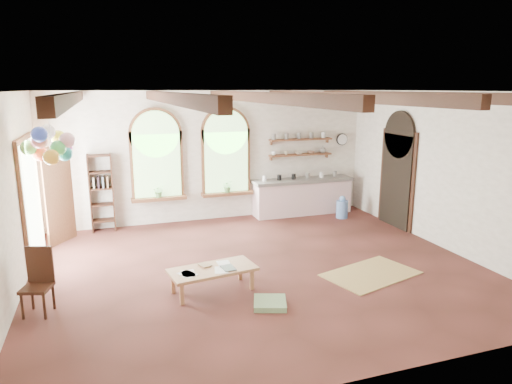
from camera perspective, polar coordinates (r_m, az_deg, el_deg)
name	(u,v)px	position (r m, az deg, el deg)	size (l,w,h in m)	color
floor	(259,268)	(8.56, 0.42, -9.49)	(8.00, 8.00, 0.00)	brown
ceiling_beams	(260,97)	(7.91, 0.45, 11.75)	(6.20, 6.80, 0.18)	#3B1C12
window_left	(157,158)	(11.09, -12.30, 4.16)	(1.30, 0.28, 2.20)	brown
window_right	(226,155)	(11.40, -3.76, 4.66)	(1.30, 0.28, 2.20)	brown
left_doorway	(31,202)	(9.62, -26.28, -1.13)	(0.10, 1.90, 2.50)	brown
right_doorway	(396,181)	(11.31, 17.11, 1.32)	(0.10, 1.30, 2.40)	black
kitchen_counter	(302,196)	(12.07, 5.81, -0.51)	(2.68, 0.62, 0.94)	silver
wall_shelf_lower	(300,155)	(12.03, 5.58, 4.67)	(1.70, 0.24, 0.04)	brown
wall_shelf_upper	(301,139)	(11.98, 5.62, 6.56)	(1.70, 0.24, 0.04)	brown
wall_clock	(342,139)	(12.61, 10.71, 6.48)	(0.32, 0.32, 0.04)	black
bookshelf	(101,193)	(11.06, -18.76, -0.12)	(0.53, 0.32, 1.80)	#3B1C12
coffee_table	(213,271)	(7.55, -5.45, -9.80)	(1.48, 0.84, 0.40)	#AC784F
side_chair	(38,295)	(7.57, -25.56, -11.56)	(0.49, 0.49, 0.99)	#3B1C12
floor_mat	(371,274)	(8.54, 14.16, -9.89)	(1.64, 1.01, 0.02)	tan
floor_cushion	(270,303)	(7.18, 1.76, -13.70)	(0.49, 0.49, 0.08)	#779D6C
water_jug_a	(342,208)	(11.87, 10.70, -2.02)	(0.30, 0.30, 0.58)	#5D87C9
water_jug_b	(343,202)	(12.60, 10.85, -1.27)	(0.27, 0.27, 0.52)	#5D87C9
balloon_cluster	(51,145)	(8.38, -24.25, 5.43)	(0.87, 0.97, 1.16)	silver
table_book	(201,266)	(7.62, -6.93, -9.17)	(0.16, 0.23, 0.02)	olive
tablet	(228,268)	(7.51, -3.48, -9.45)	(0.20, 0.28, 0.01)	black
potted_plant_left	(159,191)	(11.13, -12.05, 0.11)	(0.27, 0.23, 0.30)	#598C4C
potted_plant_right	(228,186)	(11.43, -3.57, 0.71)	(0.27, 0.23, 0.30)	#598C4C
shelf_cup_a	(274,153)	(11.73, 2.22, 4.85)	(0.12, 0.10, 0.10)	white
shelf_cup_b	(286,153)	(11.86, 3.81, 4.91)	(0.10, 0.10, 0.09)	beige
shelf_bowl_a	(299,153)	(12.00, 5.36, 4.88)	(0.22, 0.22, 0.05)	beige
shelf_bowl_b	(311,152)	(12.15, 6.88, 4.96)	(0.20, 0.20, 0.06)	#8C664C
shelf_vase	(323,149)	(12.29, 8.37, 5.31)	(0.18, 0.18, 0.19)	slate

